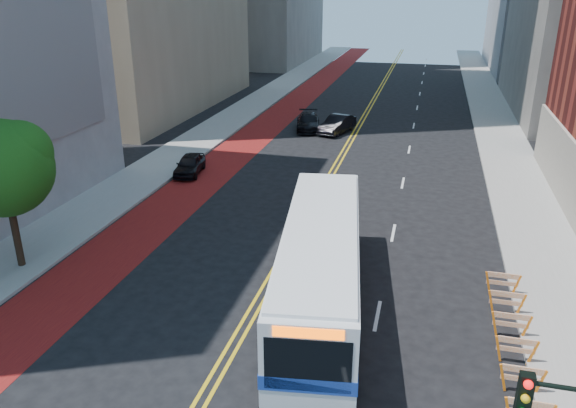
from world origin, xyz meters
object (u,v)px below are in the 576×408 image
Objects in this scene: street_tree at (4,164)px; car_b at (337,124)px; transit_bus at (321,264)px; car_c at (308,122)px; car_a at (190,164)px.

street_tree reaches higher than car_b.
street_tree is 0.50× the size of transit_bus.
car_b reaches higher than car_c.
car_a is at bearing 82.27° from street_tree.
car_b is at bearing 70.65° from street_tree.
car_b is at bearing -20.67° from car_c.
transit_bus is 2.92× the size of car_b.
car_c is at bearing 75.87° from street_tree.
street_tree is at bearing -116.24° from car_c.
transit_bus is at bearing -88.81° from car_c.
transit_bus is 27.94m from car_b.
car_a is (1.94, 14.31, -4.25)m from street_tree.
car_b is at bearing 90.18° from transit_bus.
car_b is (-3.97, 27.64, -1.12)m from transit_bus.
car_c is (-2.66, 0.40, -0.05)m from car_b.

